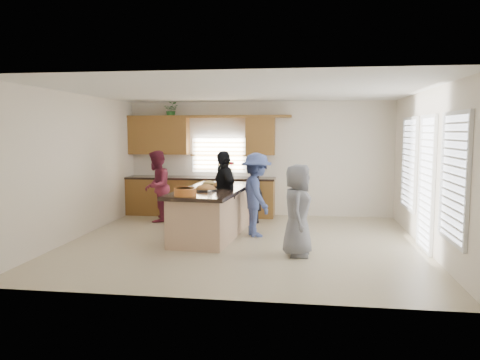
# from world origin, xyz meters

# --- Properties ---
(floor) EXTENTS (6.50, 6.50, 0.00)m
(floor) POSITION_xyz_m (0.00, 0.00, 0.00)
(floor) COLOR tan
(floor) RESTS_ON ground
(room_shell) EXTENTS (6.52, 6.02, 2.81)m
(room_shell) POSITION_xyz_m (0.00, 0.00, 1.90)
(room_shell) COLOR silver
(room_shell) RESTS_ON ground
(back_cabinetry) EXTENTS (4.08, 0.66, 2.46)m
(back_cabinetry) POSITION_xyz_m (-1.47, 2.73, 0.91)
(back_cabinetry) COLOR brown
(back_cabinetry) RESTS_ON ground
(right_wall_glazing) EXTENTS (0.06, 4.00, 2.25)m
(right_wall_glazing) POSITION_xyz_m (3.22, -0.13, 1.34)
(right_wall_glazing) COLOR white
(right_wall_glazing) RESTS_ON ground
(island) EXTENTS (1.38, 2.79, 0.95)m
(island) POSITION_xyz_m (-0.68, 0.45, 0.45)
(island) COLOR tan
(island) RESTS_ON ground
(platter_front) EXTENTS (0.43, 0.43, 0.17)m
(platter_front) POSITION_xyz_m (-0.74, 0.18, 0.98)
(platter_front) COLOR black
(platter_front) RESTS_ON island
(platter_mid) EXTENTS (0.36, 0.36, 0.15)m
(platter_mid) POSITION_xyz_m (-0.56, 0.76, 0.98)
(platter_mid) COLOR black
(platter_mid) RESTS_ON island
(platter_back) EXTENTS (0.31, 0.31, 0.12)m
(platter_back) POSITION_xyz_m (-0.87, 1.07, 0.98)
(platter_back) COLOR black
(platter_back) RESTS_ON island
(salad_bowl) EXTENTS (0.39, 0.39, 0.14)m
(salad_bowl) POSITION_xyz_m (-0.94, -0.62, 1.03)
(salad_bowl) COLOR orange
(salad_bowl) RESTS_ON island
(clear_cup) EXTENTS (0.08, 0.08, 0.10)m
(clear_cup) POSITION_xyz_m (-0.49, -0.68, 1.00)
(clear_cup) COLOR white
(clear_cup) RESTS_ON island
(plate_stack) EXTENTS (0.21, 0.21, 0.05)m
(plate_stack) POSITION_xyz_m (-0.53, 1.39, 0.97)
(plate_stack) COLOR #C197DC
(plate_stack) RESTS_ON island
(flower_vase) EXTENTS (0.14, 0.14, 0.45)m
(flower_vase) POSITION_xyz_m (-0.49, 1.67, 1.18)
(flower_vase) COLOR silver
(flower_vase) RESTS_ON island
(potted_plant) EXTENTS (0.37, 0.33, 0.39)m
(potted_plant) POSITION_xyz_m (-2.16, 2.82, 2.59)
(potted_plant) COLOR #296629
(potted_plant) RESTS_ON back_cabinetry
(woman_left_back) EXTENTS (0.51, 0.65, 1.55)m
(woman_left_back) POSITION_xyz_m (0.02, 1.99, 0.78)
(woman_left_back) COLOR black
(woman_left_back) RESTS_ON ground
(woman_left_mid) EXTENTS (0.65, 0.82, 1.63)m
(woman_left_mid) POSITION_xyz_m (-2.24, 1.77, 0.82)
(woman_left_mid) COLOR maroon
(woman_left_mid) RESTS_ON ground
(woman_left_front) EXTENTS (0.87, 1.06, 1.69)m
(woman_left_front) POSITION_xyz_m (-0.47, 0.60, 0.85)
(woman_left_front) COLOR black
(woman_left_front) RESTS_ON ground
(woman_right_back) EXTENTS (0.98, 1.22, 1.66)m
(woman_right_back) POSITION_xyz_m (0.19, 0.59, 0.83)
(woman_right_back) COLOR #3D4C85
(woman_right_back) RESTS_ON ground
(woman_right_front) EXTENTS (0.53, 0.78, 1.54)m
(woman_right_front) POSITION_xyz_m (1.02, -0.79, 0.77)
(woman_right_front) COLOR slate
(woman_right_front) RESTS_ON ground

